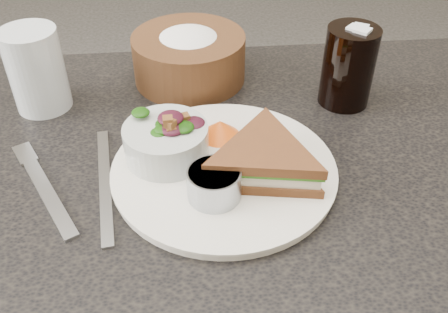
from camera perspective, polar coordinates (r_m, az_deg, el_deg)
name	(u,v)px	position (r m, az deg, el deg)	size (l,w,h in m)	color
dinner_plate	(224,171)	(0.65, 0.00, -1.61)	(0.29, 0.29, 0.01)	silver
sandwich	(264,160)	(0.63, 4.59, -0.42)	(0.17, 0.17, 0.05)	#552F17
salad_bowl	(166,137)	(0.65, -6.67, 2.27)	(0.11, 0.11, 0.06)	#AEB5B1
dressing_ramekin	(214,184)	(0.60, -1.14, -3.17)	(0.07, 0.07, 0.04)	#99A0A9
orange_wedge	(220,129)	(0.69, -0.45, 3.20)	(0.06, 0.06, 0.03)	#EE5C14
fork	(47,192)	(0.67, -19.62, -3.87)	(0.02, 0.18, 0.00)	#AAACB0
knife	(105,183)	(0.66, -13.45, -2.94)	(0.01, 0.22, 0.00)	#A6A8AC
bread_basket	(189,50)	(0.84, -4.05, 12.02)	(0.18, 0.18, 0.10)	brown
cola_glass	(349,63)	(0.79, 14.09, 10.32)	(0.08, 0.08, 0.13)	black
water_glass	(36,70)	(0.81, -20.65, 9.25)	(0.08, 0.08, 0.13)	silver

